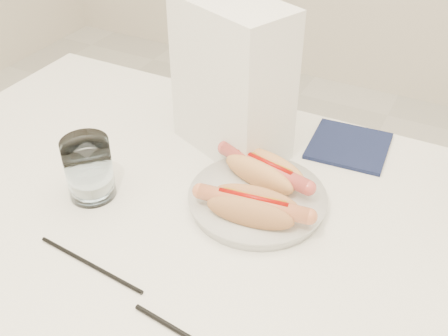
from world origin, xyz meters
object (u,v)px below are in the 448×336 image
at_px(napkin_box, 232,79).
at_px(water_glass, 89,169).
at_px(plate, 257,200).
at_px(hotdog_right, 253,207).
at_px(table, 201,254).
at_px(hotdog_left, 264,171).

bearing_deg(napkin_box, water_glass, -98.11).
bearing_deg(plate, hotdog_right, -73.88).
xyz_separation_m(table, napkin_box, (-0.06, 0.22, 0.20)).
relative_size(hotdog_right, napkin_box, 0.62).
bearing_deg(napkin_box, table, -53.14).
relative_size(water_glass, napkin_box, 0.38).
bearing_deg(napkin_box, hotdog_right, -32.64).
bearing_deg(hotdog_left, water_glass, -137.39).
height_order(table, napkin_box, napkin_box).
bearing_deg(water_glass, table, 3.87).
relative_size(table, napkin_box, 4.37).
xyz_separation_m(hotdog_right, napkin_box, (-0.13, 0.18, 0.10)).
height_order(water_glass, napkin_box, napkin_box).
distance_m(hotdog_right, water_glass, 0.27).
height_order(plate, hotdog_left, hotdog_left).
height_order(hotdog_right, napkin_box, napkin_box).
bearing_deg(water_glass, hotdog_left, 29.99).
bearing_deg(hotdog_right, water_glass, -176.76).
bearing_deg(hotdog_right, table, -160.19).
distance_m(table, hotdog_left, 0.17).
bearing_deg(plate, napkin_box, 130.38).
bearing_deg(water_glass, napkin_box, 59.38).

